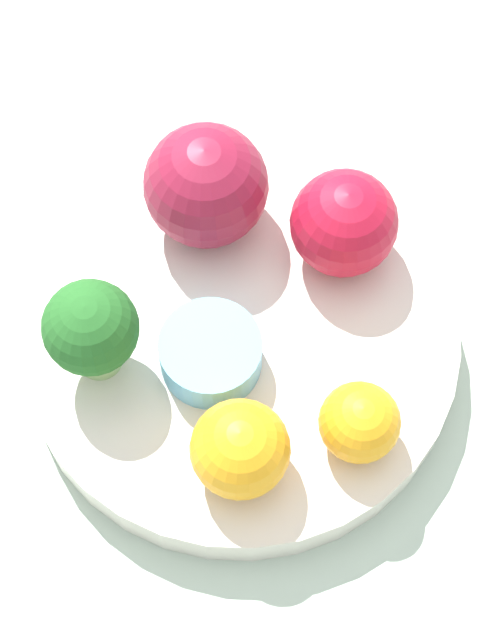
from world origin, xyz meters
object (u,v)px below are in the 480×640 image
(apple_green, at_px, (206,186))
(orange_front, at_px, (240,449))
(small_cup, at_px, (211,353))
(apple_red, at_px, (344,223))
(bowl, at_px, (240,340))
(orange_back, at_px, (360,422))
(broccoli, at_px, (91,330))

(apple_green, xyz_separation_m, orange_front, (-0.13, 0.04, -0.01))
(orange_front, bearing_deg, small_cup, -10.33)
(apple_red, relative_size, orange_front, 1.17)
(apple_green, distance_m, small_cup, 0.08)
(bowl, distance_m, small_cup, 0.03)
(bowl, xyz_separation_m, orange_back, (-0.07, -0.03, 0.03))
(small_cup, bearing_deg, orange_back, -144.29)
(apple_red, distance_m, apple_green, 0.07)
(bowl, xyz_separation_m, orange_front, (-0.06, 0.03, 0.04))
(apple_green, distance_m, orange_front, 0.14)
(apple_red, height_order, orange_back, apple_red)
(broccoli, xyz_separation_m, orange_back, (-0.09, -0.10, -0.02))
(apple_green, relative_size, small_cup, 1.26)
(orange_back, relative_size, small_cup, 0.77)
(orange_front, height_order, orange_back, orange_front)
(bowl, bearing_deg, orange_back, -161.13)
(bowl, height_order, orange_front, orange_front)
(apple_green, relative_size, orange_back, 1.64)
(bowl, distance_m, orange_back, 0.09)
(small_cup, bearing_deg, apple_green, -23.74)
(apple_red, bearing_deg, orange_back, 156.50)
(apple_red, xyz_separation_m, apple_green, (0.05, 0.05, 0.00))
(broccoli, xyz_separation_m, orange_front, (-0.08, -0.04, -0.01))
(bowl, height_order, broccoli, broccoli)
(broccoli, distance_m, orange_front, 0.09)
(small_cup, bearing_deg, orange_front, 169.67)
(apple_green, bearing_deg, bowl, 169.24)
(bowl, bearing_deg, apple_red, -74.55)
(broccoli, xyz_separation_m, apple_green, (0.05, -0.08, -0.00))
(orange_front, xyz_separation_m, small_cup, (0.05, -0.01, -0.01))
(orange_back, bearing_deg, apple_green, 5.39)
(bowl, bearing_deg, apple_green, -10.76)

